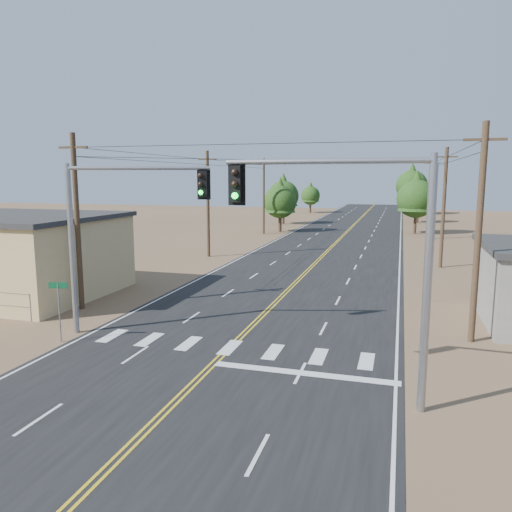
% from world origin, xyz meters
% --- Properties ---
extents(ground, '(220.00, 220.00, 0.00)m').
position_xyz_m(ground, '(0.00, 0.00, 0.00)').
color(ground, '#826346').
rests_on(ground, ground).
extents(road, '(15.00, 200.00, 0.02)m').
position_xyz_m(road, '(0.00, 30.00, 0.01)').
color(road, black).
rests_on(road, ground).
extents(utility_pole_left_near, '(1.80, 0.30, 10.00)m').
position_xyz_m(utility_pole_left_near, '(-10.50, 12.00, 5.12)').
color(utility_pole_left_near, '#4C3826').
rests_on(utility_pole_left_near, ground).
extents(utility_pole_left_mid, '(1.80, 0.30, 10.00)m').
position_xyz_m(utility_pole_left_mid, '(-10.50, 32.00, 5.12)').
color(utility_pole_left_mid, '#4C3826').
rests_on(utility_pole_left_mid, ground).
extents(utility_pole_left_far, '(1.80, 0.30, 10.00)m').
position_xyz_m(utility_pole_left_far, '(-10.50, 52.00, 5.12)').
color(utility_pole_left_far, '#4C3826').
rests_on(utility_pole_left_far, ground).
extents(utility_pole_right_near, '(1.80, 0.30, 10.00)m').
position_xyz_m(utility_pole_right_near, '(10.50, 12.00, 5.12)').
color(utility_pole_right_near, '#4C3826').
rests_on(utility_pole_right_near, ground).
extents(utility_pole_right_mid, '(1.80, 0.30, 10.00)m').
position_xyz_m(utility_pole_right_mid, '(10.50, 32.00, 5.12)').
color(utility_pole_right_mid, '#4C3826').
rests_on(utility_pole_right_mid, ground).
extents(utility_pole_right_far, '(1.80, 0.30, 10.00)m').
position_xyz_m(utility_pole_right_far, '(10.50, 52.00, 5.12)').
color(utility_pole_right_far, '#4C3826').
rests_on(utility_pole_right_far, ground).
extents(signal_mast_left, '(6.63, 2.02, 8.21)m').
position_xyz_m(signal_mast_left, '(-6.11, 8.54, 5.56)').
color(signal_mast_left, gray).
rests_on(signal_mast_left, ground).
extents(signal_mast_right, '(6.88, 0.57, 8.31)m').
position_xyz_m(signal_mast_right, '(6.03, 4.07, 5.62)').
color(signal_mast_right, gray).
rests_on(signal_mast_right, ground).
extents(street_sign, '(0.82, 0.26, 2.83)m').
position_xyz_m(street_sign, '(-7.80, 6.59, 1.90)').
color(street_sign, gray).
rests_on(street_sign, ground).
extents(tree_left_near, '(4.55, 4.55, 7.59)m').
position_xyz_m(tree_left_near, '(-9.00, 55.15, 4.64)').
color(tree_left_near, '#3F2D1E').
rests_on(tree_left_near, ground).
extents(tree_left_mid, '(4.93, 4.93, 8.22)m').
position_xyz_m(tree_left_mid, '(-11.20, 66.60, 5.03)').
color(tree_left_mid, '#3F2D1E').
rests_on(tree_left_mid, ground).
extents(tree_left_far, '(3.98, 3.98, 6.64)m').
position_xyz_m(tree_left_far, '(-11.49, 93.23, 4.05)').
color(tree_left_far, '#3F2D1E').
rests_on(tree_left_far, ground).
extents(tree_right_near, '(5.11, 5.11, 8.52)m').
position_xyz_m(tree_right_near, '(9.00, 57.95, 5.21)').
color(tree_right_near, '#3F2D1E').
rests_on(tree_right_near, ground).
extents(tree_right_mid, '(4.33, 4.33, 7.21)m').
position_xyz_m(tree_right_mid, '(9.81, 75.39, 4.41)').
color(tree_right_mid, '#3F2D1E').
rests_on(tree_right_mid, ground).
extents(tree_right_far, '(6.28, 6.28, 10.47)m').
position_xyz_m(tree_right_far, '(9.00, 94.77, 6.41)').
color(tree_right_far, '#3F2D1E').
rests_on(tree_right_far, ground).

